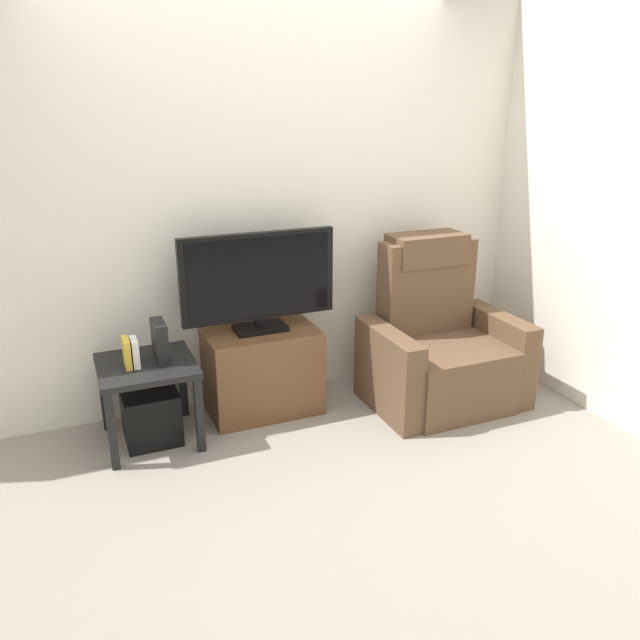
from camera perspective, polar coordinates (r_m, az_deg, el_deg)
ground_plane at (r=3.52m, az=0.94°, el=-13.70°), size 6.40×6.40×0.00m
wall_back at (r=4.05m, az=-5.52°, el=10.52°), size 6.40×0.06×2.60m
wall_side at (r=4.13m, az=25.97°, el=8.86°), size 0.06×4.48×2.60m
tv_stand at (r=4.06m, az=-5.20°, el=-4.60°), size 0.70×0.44×0.55m
television at (r=3.87m, az=-5.55°, el=3.64°), size 0.97×0.20×0.62m
recliner_armchair at (r=4.25m, az=10.71°, el=-2.31°), size 0.98×0.78×1.08m
side_table at (r=3.77m, az=-15.34°, el=-4.87°), size 0.54×0.54×0.49m
subwoofer_box at (r=3.88m, az=-15.00°, el=-8.33°), size 0.31×0.31×0.31m
book_leftmost at (r=3.68m, az=-17.06°, el=-2.85°), size 0.03×0.13×0.17m
book_middle at (r=3.69m, az=-16.37°, el=-2.82°), size 0.04×0.13×0.16m
game_console at (r=3.72m, az=-14.26°, el=-1.84°), size 0.07×0.20×0.23m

